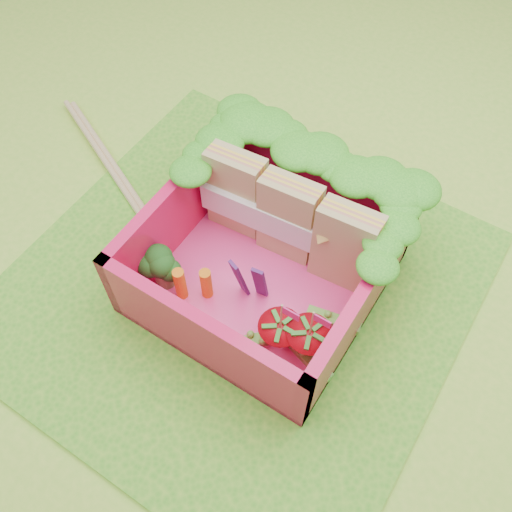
{
  "coord_description": "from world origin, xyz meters",
  "views": [
    {
      "loc": [
        1.04,
        -1.42,
        3.07
      ],
      "look_at": [
        0.06,
        0.11,
        0.28
      ],
      "focal_mm": 40.0,
      "sensor_mm": 36.0,
      "label": 1
    }
  ],
  "objects_px": {
    "chopsticks": "(138,206)",
    "strawberry_left": "(280,336)",
    "broccoli": "(162,266)",
    "bento_box": "(264,258)",
    "strawberry_right": "(308,343)",
    "sandwich_stack": "(290,219)"
  },
  "relations": [
    {
      "from": "strawberry_left",
      "to": "chopsticks",
      "type": "relative_size",
      "value": 0.22
    },
    {
      "from": "strawberry_right",
      "to": "chopsticks",
      "type": "distance_m",
      "value": 1.53
    },
    {
      "from": "broccoli",
      "to": "strawberry_left",
      "type": "bearing_deg",
      "value": 0.66
    },
    {
      "from": "bento_box",
      "to": "chopsticks",
      "type": "xyz_separation_m",
      "value": [
        -1.02,
        0.04,
        -0.25
      ]
    },
    {
      "from": "strawberry_left",
      "to": "chopsticks",
      "type": "height_order",
      "value": "strawberry_left"
    },
    {
      "from": "strawberry_right",
      "to": "chopsticks",
      "type": "xyz_separation_m",
      "value": [
        -1.49,
        0.32,
        -0.16
      ]
    },
    {
      "from": "bento_box",
      "to": "strawberry_left",
      "type": "xyz_separation_m",
      "value": [
        0.31,
        -0.33,
        -0.1
      ]
    },
    {
      "from": "sandwich_stack",
      "to": "strawberry_right",
      "type": "bearing_deg",
      "value": -50.42
    },
    {
      "from": "bento_box",
      "to": "strawberry_left",
      "type": "height_order",
      "value": "bento_box"
    },
    {
      "from": "bento_box",
      "to": "strawberry_right",
      "type": "xyz_separation_m",
      "value": [
        0.47,
        -0.29,
        -0.09
      ]
    },
    {
      "from": "sandwich_stack",
      "to": "chopsticks",
      "type": "xyz_separation_m",
      "value": [
        -1.03,
        -0.23,
        -0.33
      ]
    },
    {
      "from": "chopsticks",
      "to": "strawberry_left",
      "type": "bearing_deg",
      "value": -15.44
    },
    {
      "from": "broccoli",
      "to": "sandwich_stack",
      "type": "bearing_deg",
      "value": 51.22
    },
    {
      "from": "sandwich_stack",
      "to": "broccoli",
      "type": "distance_m",
      "value": 0.8
    },
    {
      "from": "bento_box",
      "to": "chopsticks",
      "type": "distance_m",
      "value": 1.05
    },
    {
      "from": "sandwich_stack",
      "to": "chopsticks",
      "type": "distance_m",
      "value": 1.1
    },
    {
      "from": "bento_box",
      "to": "strawberry_left",
      "type": "relative_size",
      "value": 2.68
    },
    {
      "from": "broccoli",
      "to": "strawberry_right",
      "type": "height_order",
      "value": "strawberry_right"
    },
    {
      "from": "strawberry_left",
      "to": "chopsticks",
      "type": "distance_m",
      "value": 1.39
    },
    {
      "from": "sandwich_stack",
      "to": "strawberry_left",
      "type": "relative_size",
      "value": 2.31
    },
    {
      "from": "bento_box",
      "to": "sandwich_stack",
      "type": "relative_size",
      "value": 1.16
    },
    {
      "from": "broccoli",
      "to": "strawberry_left",
      "type": "distance_m",
      "value": 0.8
    }
  ]
}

